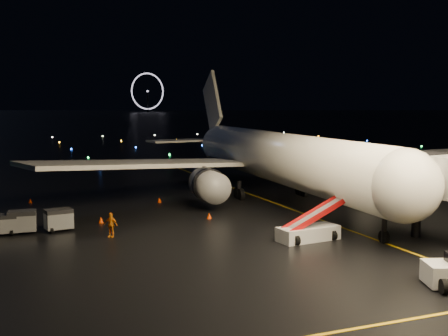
{
  "coord_description": "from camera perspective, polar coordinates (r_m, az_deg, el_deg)",
  "views": [
    {
      "loc": [
        -13.96,
        -30.73,
        10.21
      ],
      "look_at": [
        2.85,
        12.0,
        5.0
      ],
      "focal_mm": 45.0,
      "sensor_mm": 36.0,
      "label": 1
    }
  ],
  "objects": [
    {
      "name": "safety_cone_2",
      "position": [
        49.93,
        -12.39,
        -5.17
      ],
      "size": [
        0.55,
        0.55,
        0.53
      ],
      "primitive_type": "cone",
      "rotation": [
        0.0,
        0.0,
        0.19
      ],
      "color": "#F23900",
      "rests_on": "ground"
    },
    {
      "name": "ground",
      "position": [
        331.18,
        -19.1,
        4.35
      ],
      "size": [
        2000.0,
        2000.0,
        0.0
      ],
      "primitive_type": "plane",
      "color": "black",
      "rests_on": "ground"
    },
    {
      "name": "airliner",
      "position": [
        62.87,
        4.39,
        4.02
      ],
      "size": [
        56.37,
        53.88,
        15.09
      ],
      "primitive_type": null,
      "rotation": [
        0.0,
        0.0,
        -0.06
      ],
      "color": "white",
      "rests_on": "ground"
    },
    {
      "name": "taxiway_lights",
      "position": [
        137.8,
        -15.61,
        2.06
      ],
      "size": [
        164.0,
        92.0,
        0.36
      ],
      "primitive_type": null,
      "color": "black",
      "rests_on": "ground"
    },
    {
      "name": "crew_c",
      "position": [
        44.36,
        -11.43,
        -5.68
      ],
      "size": [
        1.17,
        1.1,
        1.94
      ],
      "primitive_type": "imported",
      "rotation": [
        0.0,
        0.0,
        -0.71
      ],
      "color": "orange",
      "rests_on": "ground"
    },
    {
      "name": "safety_cone_0",
      "position": [
        50.67,
        -1.53,
        -4.86
      ],
      "size": [
        0.53,
        0.53,
        0.51
      ],
      "primitive_type": "cone",
      "rotation": [
        0.0,
        0.0,
        -0.2
      ],
      "color": "#F23900",
      "rests_on": "ground"
    },
    {
      "name": "safety_cone_3",
      "position": [
        61.92,
        -19.08,
        -3.15
      ],
      "size": [
        0.48,
        0.48,
        0.48
      ],
      "primitive_type": "cone",
      "rotation": [
        0.0,
        0.0,
        -0.14
      ],
      "color": "#F23900",
      "rests_on": "ground"
    },
    {
      "name": "baggage_cart_2",
      "position": [
        47.61,
        -21.33,
        -5.37
      ],
      "size": [
        1.94,
        1.4,
        1.6
      ],
      "primitive_type": "cube",
      "rotation": [
        0.0,
        0.0,
        -0.04
      ],
      "color": "gray",
      "rests_on": "ground"
    },
    {
      "name": "safety_cone_1",
      "position": [
        59.19,
        -6.58,
        -3.24
      ],
      "size": [
        0.54,
        0.54,
        0.53
      ],
      "primitive_type": "cone",
      "rotation": [
        0.0,
        0.0,
        0.18
      ],
      "color": "#F23900",
      "rests_on": "ground"
    },
    {
      "name": "belt_loader",
      "position": [
        42.84,
        8.56,
        -5.06
      ],
      "size": [
        7.17,
        2.7,
        3.39
      ],
      "primitive_type": null,
      "rotation": [
        0.0,
        0.0,
        0.12
      ],
      "color": "silver",
      "rests_on": "ground"
    },
    {
      "name": "baggage_cart_1",
      "position": [
        47.61,
        -19.82,
        -5.18
      ],
      "size": [
        2.26,
        1.69,
        1.81
      ],
      "primitive_type": "cube",
      "rotation": [
        0.0,
        0.0,
        -0.09
      ],
      "color": "gray",
      "rests_on": "ground"
    },
    {
      "name": "lane_centre",
      "position": [
        53.56,
        7.99,
        -4.57
      ],
      "size": [
        0.25,
        80.0,
        0.02
      ],
      "primitive_type": "cube",
      "color": "gold",
      "rests_on": "ground"
    },
    {
      "name": "ferris_wheel",
      "position": [
        773.1,
        -7.77,
        7.59
      ],
      "size": [
        49.33,
        16.8,
        52.0
      ],
      "primitive_type": null,
      "rotation": [
        0.0,
        0.0,
        0.26
      ],
      "color": "black",
      "rests_on": "ground"
    },
    {
      "name": "baggage_cart_0",
      "position": [
        47.61,
        -16.45,
        -5.08
      ],
      "size": [
        2.31,
        1.8,
        1.78
      ],
      "primitive_type": "cube",
      "rotation": [
        0.0,
        0.0,
        0.17
      ],
      "color": "gray",
      "rests_on": "ground"
    }
  ]
}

